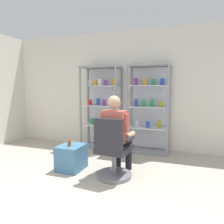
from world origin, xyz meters
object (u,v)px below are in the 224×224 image
(seated_shopkeeper, at_px, (117,132))
(tea_glass, at_px, (69,143))
(office_chair, at_px, (113,154))
(storage_crate, at_px, (71,157))
(display_cabinet_right, at_px, (149,108))
(display_cabinet_left, at_px, (102,107))

(seated_shopkeeper, height_order, tea_glass, seated_shopkeeper)
(office_chair, relative_size, seated_shopkeeper, 0.74)
(seated_shopkeeper, bearing_deg, office_chair, -94.71)
(storage_crate, bearing_deg, seated_shopkeeper, 3.37)
(display_cabinet_right, relative_size, seated_shopkeeper, 1.47)
(seated_shopkeeper, distance_m, storage_crate, 0.95)
(display_cabinet_left, xyz_separation_m, tea_glass, (0.03, -1.54, -0.49))
(office_chair, xyz_separation_m, seated_shopkeeper, (0.01, 0.16, 0.32))
(display_cabinet_right, xyz_separation_m, office_chair, (-0.28, -1.60, -0.57))
(display_cabinet_right, distance_m, storage_crate, 1.98)
(display_cabinet_right, distance_m, tea_glass, 1.94)
(display_cabinet_left, relative_size, tea_glass, 17.52)
(display_cabinet_left, bearing_deg, office_chair, -62.68)
(display_cabinet_left, bearing_deg, storage_crate, -88.81)
(display_cabinet_right, bearing_deg, seated_shopkeeper, -100.33)
(storage_crate, bearing_deg, tea_glass, -93.92)
(display_cabinet_left, relative_size, seated_shopkeeper, 1.47)
(display_cabinet_right, distance_m, seated_shopkeeper, 1.48)
(seated_shopkeeper, bearing_deg, display_cabinet_left, 120.31)
(display_cabinet_left, height_order, storage_crate, display_cabinet_left)
(office_chair, xyz_separation_m, tea_glass, (-0.80, 0.06, 0.09))
(seated_shopkeeper, height_order, storage_crate, seated_shopkeeper)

